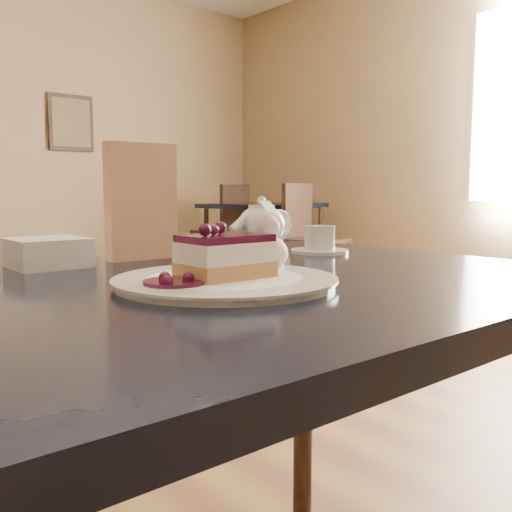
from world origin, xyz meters
TOP-DOWN VIEW (x-y plane):
  - main_table at (0.01, 0.09)m, footprint 1.27×0.85m
  - dessert_plate at (0.01, 0.03)m, footprint 0.32×0.32m
  - cheesecake_slice at (0.01, 0.03)m, footprint 0.13×0.09m
  - whipped_cream at (0.10, 0.05)m, footprint 0.07×0.07m
  - berry_sauce at (-0.08, 0.03)m, footprint 0.08×0.08m
  - tea_set at (0.42, 0.39)m, footprint 0.20×0.29m
  - menu_card at (0.08, 0.40)m, footprint 0.15×0.03m
  - sugar_shaker at (0.14, 0.43)m, footprint 0.06×0.06m
  - napkin_stack at (-0.11, 0.41)m, footprint 0.13×0.13m
  - bg_table_far_right at (3.20, 3.66)m, footprint 1.25×1.96m

SIDE VIEW (x-z plane):
  - bg_table_far_right at x=3.20m, z-range -0.58..0.73m
  - main_table at x=0.01m, z-range 0.31..1.11m
  - dessert_plate at x=0.01m, z-range 0.79..0.81m
  - berry_sauce at x=-0.08m, z-range 0.81..0.81m
  - napkin_stack at x=-0.11m, z-range 0.79..0.85m
  - whipped_cream at x=0.10m, z-range 0.80..0.86m
  - cheesecake_slice at x=0.01m, z-range 0.80..0.87m
  - tea_set at x=0.42m, z-range 0.78..0.89m
  - sugar_shaker at x=0.14m, z-range 0.79..0.91m
  - menu_card at x=0.08m, z-range 0.79..1.03m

